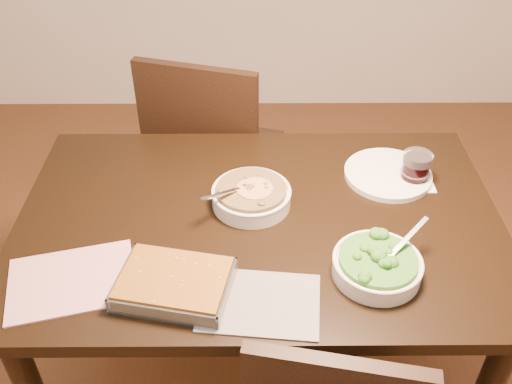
{
  "coord_description": "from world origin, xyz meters",
  "views": [
    {
      "loc": [
        -0.02,
        -1.25,
        1.83
      ],
      "look_at": [
        -0.01,
        0.05,
        0.8
      ],
      "focal_mm": 40.0,
      "sensor_mm": 36.0,
      "label": 1
    }
  ],
  "objects": [
    {
      "name": "stew_bowl",
      "position": [
        -0.02,
        0.06,
        0.78
      ],
      "size": [
        0.24,
        0.24,
        0.09
      ],
      "color": "white",
      "rests_on": "table"
    },
    {
      "name": "magazine_a",
      "position": [
        -0.48,
        -0.25,
        0.75
      ],
      "size": [
        0.36,
        0.3,
        0.01
      ],
      "primitive_type": "cube",
      "rotation": [
        0.0,
        0.0,
        0.25
      ],
      "color": "#B43352",
      "rests_on": "table"
    },
    {
      "name": "chair_far",
      "position": [
        -0.19,
        0.65,
        0.54
      ],
      "size": [
        0.56,
        0.56,
        0.97
      ],
      "rotation": [
        0.0,
        0.0,
        2.86
      ],
      "color": "black",
      "rests_on": "ground"
    },
    {
      "name": "magazine_b",
      "position": [
        -0.0,
        -0.32,
        0.75
      ],
      "size": [
        0.31,
        0.24,
        0.01
      ],
      "primitive_type": "cube",
      "rotation": [
        0.0,
        0.0,
        -0.11
      ],
      "color": "#2B2A32",
      "rests_on": "table"
    },
    {
      "name": "baking_dish",
      "position": [
        -0.21,
        -0.28,
        0.77
      ],
      "size": [
        0.31,
        0.25,
        0.05
      ],
      "rotation": [
        0.0,
        0.0,
        -0.2
      ],
      "color": "silver",
      "rests_on": "table"
    },
    {
      "name": "table",
      "position": [
        0.0,
        0.0,
        0.65
      ],
      "size": [
        1.4,
        0.9,
        0.75
      ],
      "color": "black",
      "rests_on": "ground"
    },
    {
      "name": "broccoli_bowl",
      "position": [
        0.3,
        -0.23,
        0.78
      ],
      "size": [
        0.23,
        0.23,
        0.09
      ],
      "color": "white",
      "rests_on": "table"
    },
    {
      "name": "wine_tumbler",
      "position": [
        0.48,
        0.17,
        0.81
      ],
      "size": [
        0.09,
        0.09,
        0.1
      ],
      "color": "black",
      "rests_on": "coaster"
    },
    {
      "name": "dinner_plate",
      "position": [
        0.41,
        0.19,
        0.76
      ],
      "size": [
        0.27,
        0.27,
        0.02
      ],
      "primitive_type": "cylinder",
      "color": "white",
      "rests_on": "table"
    },
    {
      "name": "coaster",
      "position": [
        0.48,
        0.17,
        0.75
      ],
      "size": [
        0.12,
        0.12,
        0.0
      ],
      "primitive_type": "cube",
      "color": "white",
      "rests_on": "table"
    },
    {
      "name": "ground",
      "position": [
        0.0,
        0.0,
        0.0
      ],
      "size": [
        4.0,
        4.0,
        0.0
      ],
      "primitive_type": "plane",
      "color": "#4F2F16",
      "rests_on": "ground"
    }
  ]
}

